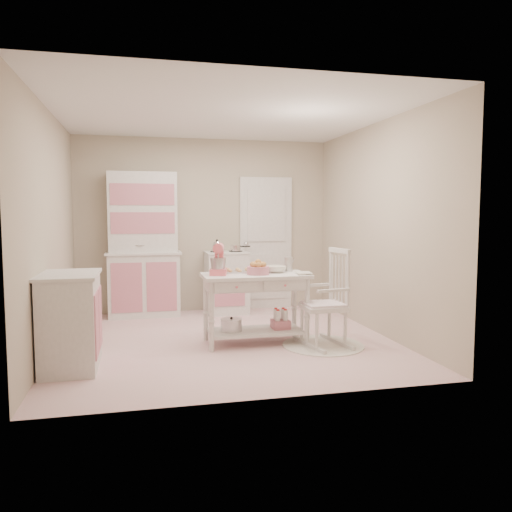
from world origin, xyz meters
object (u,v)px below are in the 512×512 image
Objects in this scene: base_cabinet at (70,321)px; work_table at (255,309)px; hutch at (143,244)px; stove at (227,282)px; stand_mixer at (218,260)px; rocking_chair at (324,297)px; bread_basket at (258,270)px.

base_cabinet is 0.77× the size of work_table.
hutch is 2.26× the size of stove.
stand_mixer is at bearing -66.29° from hutch.
rocking_chair reaches higher than bread_basket.
bread_basket is (0.44, -0.07, -0.12)m from stand_mixer.
stove is 3.68× the size of bread_basket.
work_table is 4.80× the size of bread_basket.
rocking_chair is 0.79m from bread_basket.
stove and base_cabinet have the same top height.
work_table is 0.45m from bread_basket.
stove is (1.20, -0.05, -0.58)m from hutch.
rocking_chair reaches higher than work_table.
stove is at bearing -2.39° from hutch.
work_table is (1.94, 0.49, -0.06)m from base_cabinet.
hutch is at bearing 123.46° from work_table.
stove is 1.81m from work_table.
stove is at bearing 90.82° from work_table.
stove is at bearing 91.45° from stand_mixer.
hutch is at bearing 122.41° from rocking_chair.
base_cabinet is 3.68× the size of bread_basket.
rocking_chair is at bearing -1.25° from stand_mixer.
stove is 0.77× the size of work_table.
work_table is (1.23, -1.86, -0.64)m from hutch.
base_cabinet is at bearing -165.76° from work_table.
stand_mixer is 1.36× the size of bread_basket.
stove is 1.90m from stand_mixer.
stove is 2.22m from rocking_chair.
hutch is 2.28m from bread_basket.
stove is 2.71× the size of stand_mixer.
hutch is 1.73× the size of work_table.
stand_mixer is at bearing 177.27° from work_table.
rocking_chair is 3.24× the size of stand_mixer.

